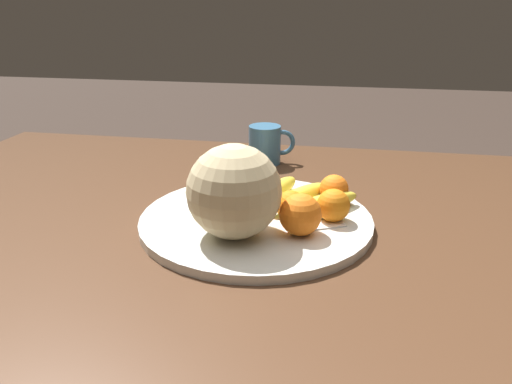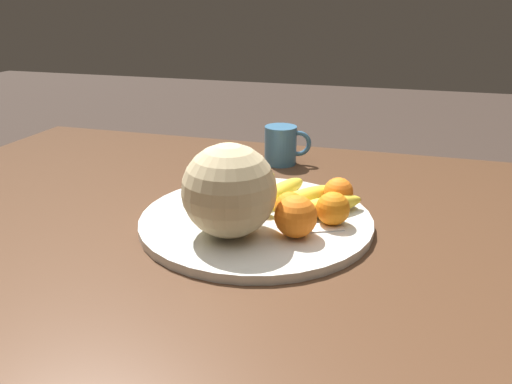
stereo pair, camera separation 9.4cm
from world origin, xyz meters
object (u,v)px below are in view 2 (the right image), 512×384
(melon, at_px, (229,191))
(produce_tag, at_px, (316,228))
(orange_mid_center, at_px, (338,192))
(orange_back_left, at_px, (290,207))
(kitchen_table, at_px, (234,248))
(orange_front_left, at_px, (333,209))
(banana_bunch, at_px, (292,196))
(orange_front_right, at_px, (296,216))
(ceramic_mug, at_px, (282,145))
(fruit_bowl, at_px, (256,220))

(melon, bearing_deg, produce_tag, 24.34)
(orange_mid_center, bearing_deg, orange_back_left, -127.37)
(produce_tag, bearing_deg, kitchen_table, 139.09)
(kitchen_table, height_order, orange_front_left, orange_front_left)
(melon, xyz_separation_m, banana_bunch, (0.08, 0.17, -0.06))
(melon, xyz_separation_m, orange_front_right, (0.11, 0.03, -0.05))
(orange_back_left, xyz_separation_m, ceramic_mug, (-0.11, 0.39, 0.00))
(fruit_bowl, height_order, orange_front_left, orange_front_left)
(orange_front_right, distance_m, produce_tag, 0.06)
(ceramic_mug, bearing_deg, orange_back_left, -73.97)
(ceramic_mug, bearing_deg, produce_tag, -67.95)
(banana_bunch, relative_size, ceramic_mug, 2.07)
(orange_front_left, bearing_deg, banana_bunch, 142.16)
(orange_back_left, relative_size, produce_tag, 0.55)
(banana_bunch, bearing_deg, melon, -177.67)
(fruit_bowl, distance_m, orange_mid_center, 0.18)
(orange_front_left, relative_size, orange_mid_center, 1.06)
(orange_front_left, xyz_separation_m, orange_back_left, (-0.08, -0.01, -0.00))
(orange_front_left, bearing_deg, orange_back_left, -173.45)
(orange_front_right, height_order, produce_tag, orange_front_right)
(melon, bearing_deg, kitchen_table, 106.46)
(fruit_bowl, xyz_separation_m, orange_front_right, (0.09, -0.06, 0.05))
(melon, bearing_deg, orange_back_left, 43.47)
(ceramic_mug, bearing_deg, orange_front_left, -63.38)
(kitchen_table, distance_m, fruit_bowl, 0.10)
(banana_bunch, bearing_deg, orange_back_left, -143.39)
(orange_front_right, bearing_deg, kitchen_table, 149.22)
(fruit_bowl, xyz_separation_m, ceramic_mug, (-0.04, 0.39, 0.04))
(orange_front_right, relative_size, ceramic_mug, 0.62)
(kitchen_table, bearing_deg, melon, -73.54)
(fruit_bowl, distance_m, orange_front_right, 0.12)
(orange_mid_center, relative_size, produce_tag, 0.57)
(orange_front_left, height_order, orange_mid_center, orange_front_left)
(orange_mid_center, bearing_deg, melon, -131.89)
(banana_bunch, bearing_deg, orange_mid_center, -51.51)
(fruit_bowl, distance_m, orange_back_left, 0.08)
(banana_bunch, xyz_separation_m, produce_tag, (0.07, -0.10, -0.02))
(fruit_bowl, bearing_deg, banana_bunch, 55.67)
(fruit_bowl, bearing_deg, melon, -104.01)
(kitchen_table, xyz_separation_m, ceramic_mug, (0.01, 0.36, 0.12))
(melon, distance_m, banana_bunch, 0.19)
(melon, xyz_separation_m, orange_back_left, (0.09, 0.08, -0.05))
(kitchen_table, relative_size, orange_front_left, 26.32)
(melon, distance_m, produce_tag, 0.18)
(orange_front_right, bearing_deg, ceramic_mug, 106.82)
(banana_bunch, distance_m, ceramic_mug, 0.32)
(fruit_bowl, relative_size, produce_tag, 4.27)
(kitchen_table, distance_m, melon, 0.21)
(orange_mid_center, height_order, orange_back_left, orange_mid_center)
(banana_bunch, distance_m, produce_tag, 0.12)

